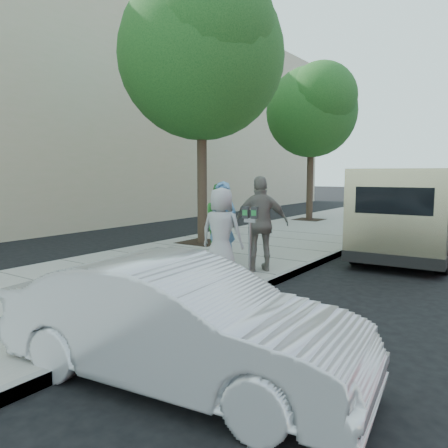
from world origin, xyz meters
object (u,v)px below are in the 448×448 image
Objects in this scene: person_striped_polo at (261,224)px; sedan at (181,323)px; person_gray_shirt at (221,232)px; person_officer at (223,224)px; person_green_shirt at (220,221)px; parking_meter at (250,228)px; van at (414,210)px; tree_far at (313,108)px; tree_near at (203,50)px.

sedan is at bearing 69.86° from person_striped_polo.
person_gray_shirt is at bearing 22.15° from sedan.
person_officer is 0.92m from person_striped_polo.
person_green_shirt is 1.62m from person_striped_polo.
parking_meter is 0.23× the size of van.
tree_near is at bearing -90.00° from tree_far.
person_gray_shirt is (0.52, -0.79, -0.05)m from person_officer.
sedan is 1.99× the size of person_striped_polo.
person_striped_polo is (0.40, 0.84, 0.11)m from person_gray_shirt.
sedan is at bearing -54.33° from tree_near.
parking_meter is at bearing -110.30° from van.
person_green_shirt is at bearing -65.74° from person_gray_shirt.
sedan is 4.74m from person_striped_polo.
van is (5.23, -5.32, -3.69)m from tree_far.
person_officer is 1.06× the size of person_gray_shirt.
person_officer is at bearing -125.63° from van.
person_striped_polo is (3.19, -9.85, -3.76)m from tree_far.
parking_meter is 0.77× the size of person_officer.
sedan is 2.12× the size of person_officer.
tree_far is 10.12m from person_green_shirt.
person_green_shirt is 1.85m from person_gray_shirt.
person_officer is at bearing -45.44° from tree_near.
person_striped_polo is at bearing -35.18° from tree_near.
tree_near is 5.38× the size of parking_meter.
tree_near is 9.58m from sedan.
person_gray_shirt is 0.89× the size of person_striped_polo.
person_gray_shirt is at bearing -117.20° from van.
person_striped_polo is (1.48, -0.65, 0.09)m from person_green_shirt.
parking_meter is 0.36× the size of sedan.
person_officer is 1.04× the size of person_green_shirt.
parking_meter is (3.50, -10.80, -3.72)m from tree_far.
sedan is at bearing -82.46° from parking_meter.
tree_near is 6.46m from parking_meter.
van reaches higher than person_green_shirt.
person_gray_shirt is 0.94m from person_striped_polo.
sedan is at bearing -95.58° from van.
van is 8.99m from sedan.
person_striped_polo is at bearing 1.15° from person_officer.
tree_far reaches higher than parking_meter.
person_striped_polo reaches higher than sedan.
tree_far reaches higher than person_gray_shirt.
tree_far reaches higher than person_green_shirt.
person_gray_shirt is at bearing 24.78° from person_striped_polo.
van is (5.23, 2.28, -4.35)m from tree_near.
tree_far is 11.71m from person_gray_shirt.
tree_near reaches higher than person_officer.
tree_far is 3.68× the size of person_green_shirt.
person_striped_polo is at bearing 173.65° from person_green_shirt.
person_green_shirt reaches higher than person_gray_shirt.
person_striped_polo reaches higher than person_gray_shirt.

